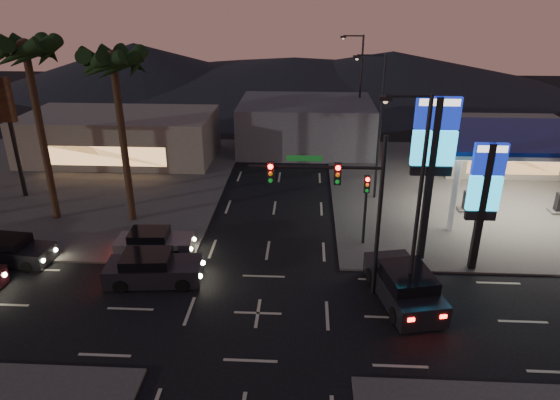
# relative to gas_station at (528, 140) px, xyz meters

# --- Properties ---
(ground) EXTENTS (140.00, 140.00, 0.00)m
(ground) POSITION_rel_gas_station_xyz_m (-16.00, -12.00, -5.08)
(ground) COLOR black
(ground) RESTS_ON ground
(corner_lot_ne) EXTENTS (24.00, 24.00, 0.12)m
(corner_lot_ne) POSITION_rel_gas_station_xyz_m (0.00, 4.00, -5.02)
(corner_lot_ne) COLOR #47443F
(corner_lot_ne) RESTS_ON ground
(corner_lot_nw) EXTENTS (24.00, 24.00, 0.12)m
(corner_lot_nw) POSITION_rel_gas_station_xyz_m (-32.00, 4.00, -5.02)
(corner_lot_nw) COLOR #47443F
(corner_lot_nw) RESTS_ON ground
(gas_station) EXTENTS (12.20, 8.20, 5.47)m
(gas_station) POSITION_rel_gas_station_xyz_m (0.00, 0.00, 0.00)
(gas_station) COLOR silver
(gas_station) RESTS_ON ground
(convenience_store) EXTENTS (10.00, 6.00, 4.00)m
(convenience_store) POSITION_rel_gas_station_xyz_m (2.00, 9.00, -3.08)
(convenience_store) COLOR #726B5B
(convenience_store) RESTS_ON ground
(pylon_sign_tall) EXTENTS (2.20, 0.35, 9.00)m
(pylon_sign_tall) POSITION_rel_gas_station_xyz_m (-7.50, -6.50, 1.31)
(pylon_sign_tall) COLOR black
(pylon_sign_tall) RESTS_ON ground
(pylon_sign_short) EXTENTS (1.60, 0.35, 7.00)m
(pylon_sign_short) POSITION_rel_gas_station_xyz_m (-5.00, -7.50, -0.42)
(pylon_sign_short) COLOR black
(pylon_sign_short) RESTS_ON ground
(traffic_signal_mast) EXTENTS (6.10, 0.39, 8.00)m
(traffic_signal_mast) POSITION_rel_gas_station_xyz_m (-12.24, -10.01, 0.15)
(traffic_signal_mast) COLOR black
(traffic_signal_mast) RESTS_ON ground
(pedestal_signal) EXTENTS (0.32, 0.39, 4.30)m
(pedestal_signal) POSITION_rel_gas_station_xyz_m (-10.50, -5.02, -2.16)
(pedestal_signal) COLOR black
(pedestal_signal) RESTS_ON ground
(streetlight_near) EXTENTS (2.14, 0.25, 10.00)m
(streetlight_near) POSITION_rel_gas_station_xyz_m (-9.21, -11.00, 0.64)
(streetlight_near) COLOR black
(streetlight_near) RESTS_ON ground
(streetlight_mid) EXTENTS (2.14, 0.25, 10.00)m
(streetlight_mid) POSITION_rel_gas_station_xyz_m (-9.21, 2.00, 0.64)
(streetlight_mid) COLOR black
(streetlight_mid) RESTS_ON ground
(streetlight_far) EXTENTS (2.14, 0.25, 10.00)m
(streetlight_far) POSITION_rel_gas_station_xyz_m (-9.21, 16.00, 0.64)
(streetlight_far) COLOR black
(streetlight_far) RESTS_ON ground
(palm_a) EXTENTS (4.41, 4.41, 10.86)m
(palm_a) POSITION_rel_gas_station_xyz_m (-25.00, -2.50, 4.35)
(palm_a) COLOR black
(palm_a) RESTS_ON ground
(palm_b) EXTENTS (4.41, 4.41, 11.46)m
(palm_b) POSITION_rel_gas_station_xyz_m (-30.00, -2.50, 4.89)
(palm_b) COLOR black
(palm_b) RESTS_ON ground
(building_far_west) EXTENTS (16.00, 8.00, 4.00)m
(building_far_west) POSITION_rel_gas_station_xyz_m (-30.00, 10.00, -3.08)
(building_far_west) COLOR #726B5B
(building_far_west) RESTS_ON ground
(building_far_mid) EXTENTS (12.00, 9.00, 4.40)m
(building_far_mid) POSITION_rel_gas_station_xyz_m (-14.00, 14.00, -2.88)
(building_far_mid) COLOR #4C4C51
(building_far_mid) RESTS_ON ground
(hill_left) EXTENTS (40.00, 40.00, 6.00)m
(hill_left) POSITION_rel_gas_station_xyz_m (-41.00, 48.00, -2.08)
(hill_left) COLOR black
(hill_left) RESTS_ON ground
(hill_right) EXTENTS (50.00, 50.00, 5.00)m
(hill_right) POSITION_rel_gas_station_xyz_m (-1.00, 48.00, -2.58)
(hill_right) COLOR black
(hill_right) RESTS_ON ground
(hill_center) EXTENTS (60.00, 60.00, 4.00)m
(hill_center) POSITION_rel_gas_station_xyz_m (-16.00, 48.00, -3.08)
(hill_center) COLOR black
(hill_center) RESTS_ON ground
(car_lane_a_front) EXTENTS (5.04, 2.42, 1.60)m
(car_lane_a_front) POSITION_rel_gas_station_xyz_m (-21.57, -9.59, -4.34)
(car_lane_a_front) COLOR black
(car_lane_a_front) RESTS_ON ground
(car_lane_b_front) EXTENTS (4.42, 2.03, 1.41)m
(car_lane_b_front) POSITION_rel_gas_station_xyz_m (-22.37, -6.67, -4.43)
(car_lane_b_front) COLOR #5B5A5D
(car_lane_b_front) RESTS_ON ground
(car_lane_b_mid) EXTENTS (4.55, 2.25, 1.44)m
(car_lane_b_mid) POSITION_rel_gas_station_xyz_m (-29.83, -8.02, -4.41)
(car_lane_b_mid) COLOR black
(car_lane_b_mid) RESTS_ON ground
(suv_station) EXTENTS (3.31, 5.69, 1.79)m
(suv_station) POSITION_rel_gas_station_xyz_m (-9.13, -10.59, -4.25)
(suv_station) COLOR black
(suv_station) RESTS_ON ground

